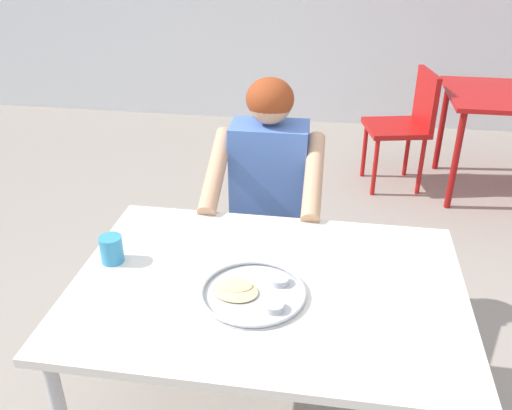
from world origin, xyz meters
The scene contains 7 objects.
table_foreground centered at (-0.05, -0.04, 0.66)m, with size 1.26×0.89×0.73m.
thali_tray centered at (-0.08, -0.11, 0.74)m, with size 0.33×0.33×0.03m.
drinking_cup centered at (-0.59, 0.01, 0.78)m, with size 0.08×0.08×0.10m.
chair_foreground centered at (-0.15, 0.89, 0.47)m, with size 0.40×0.42×0.80m.
diner_foreground centered at (-0.15, 0.67, 0.70)m, with size 0.49×0.56×1.18m.
table_background_red centered at (1.26, 2.32, 0.62)m, with size 0.80×0.77×0.72m.
chair_red_left centered at (0.62, 2.31, 0.49)m, with size 0.48×0.47×0.84m.
Camera 1 is at (0.14, -1.47, 1.80)m, focal length 38.51 mm.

